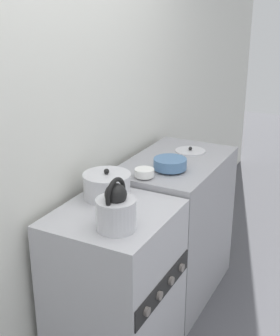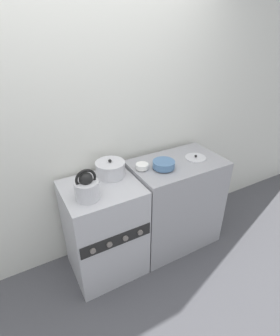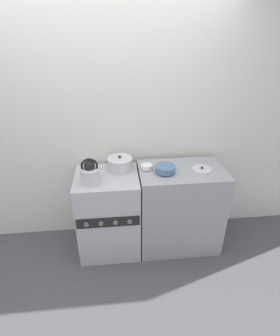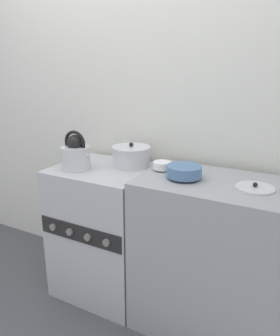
{
  "view_description": "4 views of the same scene",
  "coord_description": "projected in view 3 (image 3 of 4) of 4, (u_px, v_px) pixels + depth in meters",
  "views": [
    {
      "loc": [
        -1.75,
        -0.78,
        1.89
      ],
      "look_at": [
        0.34,
        0.3,
        1.01
      ],
      "focal_mm": 50.0,
      "sensor_mm": 36.0,
      "label": 1
    },
    {
      "loc": [
        -0.57,
        -1.4,
        2.05
      ],
      "look_at": [
        0.35,
        0.25,
        0.99
      ],
      "focal_mm": 28.0,
      "sensor_mm": 36.0,
      "label": 2
    },
    {
      "loc": [
        0.1,
        -1.94,
        2.16
      ],
      "look_at": [
        0.33,
        0.26,
        0.98
      ],
      "focal_mm": 28.0,
      "sensor_mm": 36.0,
      "label": 3
    },
    {
      "loc": [
        1.15,
        -1.38,
        1.52
      ],
      "look_at": [
        0.27,
        0.26,
        0.94
      ],
      "focal_mm": 35.0,
      "sensor_mm": 36.0,
      "label": 4
    }
  ],
  "objects": [
    {
      "name": "ground_plane",
      "position": [
        111.0,
        264.0,
        2.71
      ],
      "size": [
        12.0,
        12.0,
        0.0
      ],
      "primitive_type": "plane",
      "color": "#4C4C51"
    },
    {
      "name": "wall_back",
      "position": [
        105.0,
        130.0,
        2.66
      ],
      "size": [
        7.0,
        0.06,
        2.5
      ],
      "color": "silver",
      "rests_on": "ground_plane"
    },
    {
      "name": "stove",
      "position": [
        109.0,
        213.0,
        2.74
      ],
      "size": [
        0.62,
        0.57,
        0.9
      ],
      "color": "#B2B2B7",
      "rests_on": "ground_plane"
    },
    {
      "name": "counter",
      "position": [
        179.0,
        208.0,
        2.79
      ],
      "size": [
        0.85,
        0.53,
        0.93
      ],
      "color": "#99999E",
      "rests_on": "ground_plane"
    },
    {
      "name": "kettle",
      "position": [
        90.0,
        173.0,
        2.38
      ],
      "size": [
        0.22,
        0.18,
        0.25
      ],
      "color": "silver",
      "rests_on": "stove"
    },
    {
      "name": "cooking_pot",
      "position": [
        120.0,
        164.0,
        2.61
      ],
      "size": [
        0.25,
        0.25,
        0.16
      ],
      "color": "silver",
      "rests_on": "stove"
    },
    {
      "name": "enamel_bowl",
      "position": [
        165.0,
        169.0,
        2.5
      ],
      "size": [
        0.19,
        0.19,
        0.07
      ],
      "color": "#4C729E",
      "rests_on": "counter"
    },
    {
      "name": "small_ceramic_bowl",
      "position": [
        147.0,
        167.0,
        2.56
      ],
      "size": [
        0.11,
        0.11,
        0.05
      ],
      "color": "white",
      "rests_on": "counter"
    },
    {
      "name": "loose_pot_lid",
      "position": [
        202.0,
        169.0,
        2.57
      ],
      "size": [
        0.19,
        0.19,
        0.03
      ],
      "color": "silver",
      "rests_on": "counter"
    }
  ]
}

